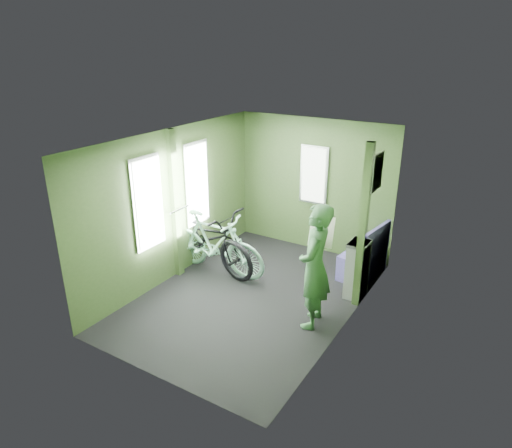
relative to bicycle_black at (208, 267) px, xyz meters
The scene contains 6 objects.
room 1.84m from the bicycle_black, 19.02° to the right, with size 4.00×4.02×2.31m.
bicycle_black is the anchor object (origin of this frame).
bicycle_mint 0.27m from the bicycle_black, 24.02° to the right, with size 0.50×1.76×1.06m, color #9AE7C3.
passenger 2.36m from the bicycle_black, 14.94° to the right, with size 0.50×0.75×1.65m.
waste_box 2.45m from the bicycle_black, ahead, with size 0.25×0.35×0.85m, color gray.
bench_seat 2.50m from the bicycle_black, 24.62° to the left, with size 0.57×0.87×0.86m.
Camera 1 is at (3.04, -4.88, 3.44)m, focal length 32.00 mm.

